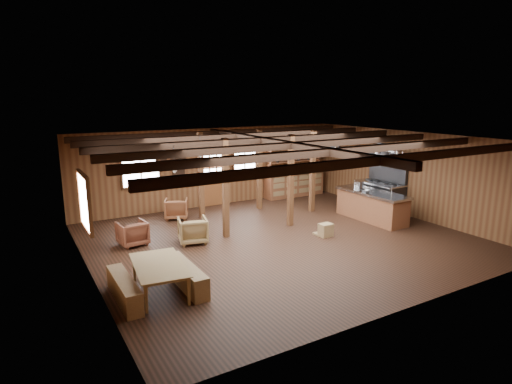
# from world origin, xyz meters

# --- Properties ---
(room) EXTENTS (10.04, 9.04, 2.84)m
(room) POSITION_xyz_m (0.00, 0.00, 1.40)
(room) COLOR black
(room) RESTS_ON ground
(ceiling_joists) EXTENTS (9.80, 8.82, 0.18)m
(ceiling_joists) POSITION_xyz_m (0.00, 0.18, 2.68)
(ceiling_joists) COLOR black
(ceiling_joists) RESTS_ON ceiling
(timber_posts) EXTENTS (3.95, 2.35, 2.80)m
(timber_posts) POSITION_xyz_m (0.52, 2.08, 1.40)
(timber_posts) COLOR #432713
(timber_posts) RESTS_ON floor
(back_door) EXTENTS (1.02, 0.08, 2.15)m
(back_door) POSITION_xyz_m (0.00, 4.45, 0.88)
(back_door) COLOR brown
(back_door) RESTS_ON floor
(window_back_left) EXTENTS (1.32, 0.06, 1.32)m
(window_back_left) POSITION_xyz_m (-2.60, 4.46, 1.60)
(window_back_left) COLOR white
(window_back_left) RESTS_ON wall_back
(window_back_right) EXTENTS (1.02, 0.06, 1.32)m
(window_back_right) POSITION_xyz_m (1.30, 4.46, 1.60)
(window_back_right) COLOR white
(window_back_right) RESTS_ON wall_back
(window_left) EXTENTS (0.14, 1.24, 1.32)m
(window_left) POSITION_xyz_m (-4.96, 0.50, 1.60)
(window_left) COLOR white
(window_left) RESTS_ON wall_back
(notice_boards) EXTENTS (1.08, 0.03, 0.90)m
(notice_boards) POSITION_xyz_m (-1.50, 4.46, 1.64)
(notice_boards) COLOR white
(notice_boards) RESTS_ON wall_back
(back_counter) EXTENTS (2.55, 0.60, 2.45)m
(back_counter) POSITION_xyz_m (3.40, 4.20, 0.60)
(back_counter) COLOR brown
(back_counter) RESTS_ON floor
(pendant_lamps) EXTENTS (1.86, 2.36, 0.66)m
(pendant_lamps) POSITION_xyz_m (-2.25, 1.00, 2.25)
(pendant_lamps) COLOR #2B2C2E
(pendant_lamps) RESTS_ON ceiling
(pot_rack) EXTENTS (0.41, 3.00, 0.44)m
(pot_rack) POSITION_xyz_m (3.16, 0.35, 2.29)
(pot_rack) COLOR #2B2C2E
(pot_rack) RESTS_ON ceiling
(kitchen_island) EXTENTS (0.93, 2.52, 1.20)m
(kitchen_island) POSITION_xyz_m (3.60, 0.16, 0.48)
(kitchen_island) COLOR brown
(kitchen_island) RESTS_ON floor
(step_stool) EXTENTS (0.43, 0.32, 0.37)m
(step_stool) POSITION_xyz_m (1.26, -0.40, 0.19)
(step_stool) COLOR brown
(step_stool) RESTS_ON floor
(commercial_range) EXTENTS (0.89, 1.74, 2.15)m
(commercial_range) POSITION_xyz_m (4.64, 0.79, 0.68)
(commercial_range) COLOR #2B2C2E
(commercial_range) RESTS_ON floor
(dining_table) EXTENTS (1.17, 1.84, 0.61)m
(dining_table) POSITION_xyz_m (-3.90, -1.50, 0.31)
(dining_table) COLOR olive
(dining_table) RESTS_ON floor
(bench_wall) EXTENTS (0.32, 1.68, 0.46)m
(bench_wall) POSITION_xyz_m (-4.65, -1.50, 0.23)
(bench_wall) COLOR brown
(bench_wall) RESTS_ON floor
(bench_aisle) EXTENTS (0.33, 1.74, 0.48)m
(bench_aisle) POSITION_xyz_m (-3.37, -1.50, 0.24)
(bench_aisle) COLOR brown
(bench_aisle) RESTS_ON floor
(armchair_a) EXTENTS (0.78, 0.80, 0.66)m
(armchair_a) POSITION_xyz_m (-3.68, 1.63, 0.33)
(armchair_a) COLOR #5A2C1B
(armchair_a) RESTS_ON floor
(armchair_b) EXTENTS (0.94, 0.95, 0.66)m
(armchair_b) POSITION_xyz_m (-1.78, 3.46, 0.33)
(armchair_b) COLOR brown
(armchair_b) RESTS_ON floor
(armchair_c) EXTENTS (0.91, 0.93, 0.70)m
(armchair_c) POSITION_xyz_m (-2.21, 1.00, 0.35)
(armchair_c) COLOR olive
(armchair_c) RESTS_ON floor
(counter_pot) EXTENTS (0.32, 0.32, 0.19)m
(counter_pot) POSITION_xyz_m (3.70, 0.90, 1.04)
(counter_pot) COLOR #AEB1B5
(counter_pot) RESTS_ON kitchen_island
(bowl) EXTENTS (0.29, 0.29, 0.07)m
(bowl) POSITION_xyz_m (3.36, 0.24, 0.97)
(bowl) COLOR silver
(bowl) RESTS_ON kitchen_island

